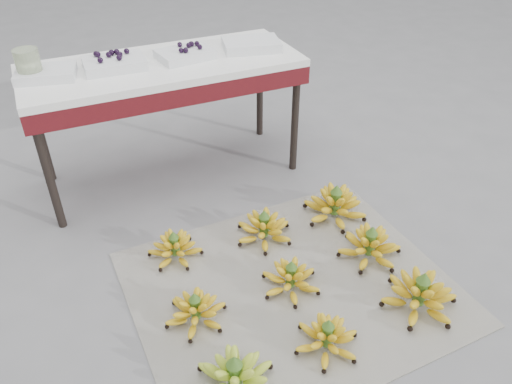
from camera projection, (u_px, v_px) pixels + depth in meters
name	position (u px, v px, depth m)	size (l,w,h in m)	color
ground	(265.00, 285.00, 2.05)	(60.00, 60.00, 0.00)	slate
newspaper_mat	(291.00, 288.00, 2.03)	(1.25, 1.05, 0.01)	silver
bunch_front_left	(235.00, 378.00, 1.62)	(0.29, 0.29, 0.17)	#86BE2D
bunch_front_center	(327.00, 338.00, 1.77)	(0.26, 0.26, 0.14)	yellow
bunch_front_right	(420.00, 295.00, 1.92)	(0.34, 0.34, 0.18)	yellow
bunch_mid_left	(196.00, 311.00, 1.87)	(0.28, 0.28, 0.14)	yellow
bunch_mid_center	(291.00, 279.00, 2.00)	(0.30, 0.30, 0.15)	yellow
bunch_mid_right	(370.00, 246.00, 2.15)	(0.33, 0.33, 0.17)	yellow
bunch_back_left	(175.00, 248.00, 2.16)	(0.30, 0.30, 0.14)	yellow
bunch_back_center	(264.00, 229.00, 2.25)	(0.31, 0.31, 0.16)	yellow
bunch_back_right	(335.00, 206.00, 2.38)	(0.34, 0.34, 0.18)	yellow
vendor_table	(164.00, 76.00, 2.42)	(1.32, 0.53, 0.63)	black
tray_far_left	(46.00, 73.00, 2.20)	(0.29, 0.23, 0.04)	silver
tray_left	(114.00, 63.00, 2.30)	(0.28, 0.21, 0.07)	silver
tray_right	(185.00, 54.00, 2.40)	(0.28, 0.22, 0.07)	silver
tray_far_right	(251.00, 44.00, 2.51)	(0.32, 0.26, 0.04)	silver
glass_jar	(29.00, 65.00, 2.16)	(0.11, 0.11, 0.13)	beige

